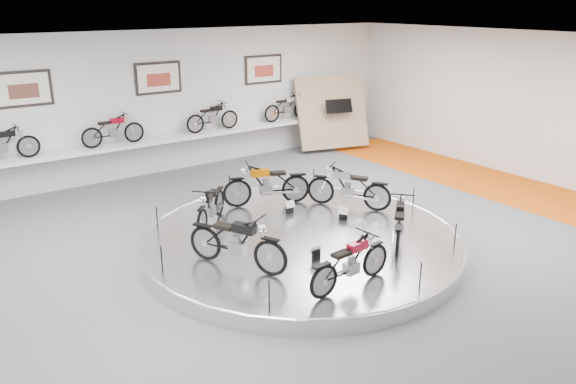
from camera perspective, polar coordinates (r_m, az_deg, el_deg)
floor at (r=11.18m, az=2.30°, el=-6.25°), size 16.00×16.00×0.00m
ceiling at (r=10.15m, az=2.60°, el=14.64°), size 16.00×16.00×0.00m
wall_back at (r=16.44m, az=-12.91°, el=8.82°), size 16.00×0.00×16.00m
wall_right at (r=16.55m, az=25.06°, el=7.59°), size 0.00×14.00×14.00m
orange_carpet_strip at (r=16.01m, az=21.91°, el=0.26°), size 2.40×12.60×0.01m
dado_band at (r=16.73m, az=-12.52°, el=3.93°), size 15.68×0.04×1.10m
display_platform at (r=11.34m, az=1.38°, el=-5.04°), size 6.40×6.40×0.30m
platform_rim at (r=11.29m, az=1.38°, el=-4.49°), size 6.40×6.40×0.10m
shelf at (r=16.37m, az=-12.24°, el=5.25°), size 11.00×0.55×0.10m
poster_left at (r=15.31m, az=-25.30°, el=9.44°), size 1.35×0.06×0.88m
poster_center at (r=16.31m, az=-13.04°, el=11.22°), size 1.35×0.06×0.88m
poster_right at (r=17.94m, az=-2.49°, el=12.35°), size 1.35×0.06×0.88m
display_panel at (r=18.72m, az=4.47°, el=8.09°), size 2.56×1.52×2.30m
shelf_bike_a at (r=15.17m, az=-27.00°, el=4.14°), size 1.22×0.43×0.73m
shelf_bike_b at (r=15.77m, az=-17.34°, el=5.85°), size 1.22×0.43×0.73m
shelf_bike_c at (r=16.92m, az=-7.66°, el=7.38°), size 1.22×0.43×0.73m
shelf_bike_d at (r=18.31m, az=-0.13°, el=8.43°), size 1.22×0.43×0.73m
bike_a at (r=12.64m, az=6.19°, el=0.51°), size 1.38×1.70×0.97m
bike_b at (r=12.72m, az=-2.18°, el=0.82°), size 1.81×1.20×1.00m
bike_c at (r=11.66m, az=-7.85°, el=-1.38°), size 1.44×1.43×0.88m
bike_d at (r=9.79m, az=-5.23°, el=-5.03°), size 1.29×1.76×0.99m
bike_e at (r=9.19m, az=6.38°, el=-7.11°), size 1.53×0.63×0.88m
bike_f at (r=10.91m, az=11.24°, el=-3.01°), size 1.48×1.41×0.89m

